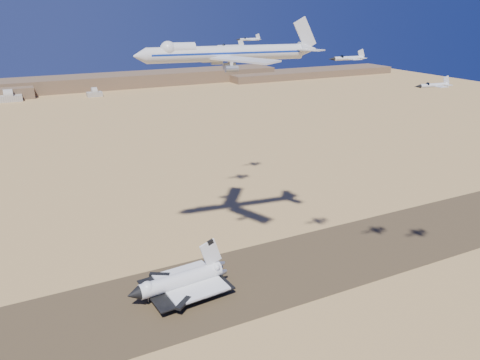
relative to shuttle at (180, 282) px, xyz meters
name	(u,v)px	position (x,y,z in m)	size (l,w,h in m)	color
ground	(212,289)	(12.31, -2.83, -5.51)	(1200.00, 1200.00, 0.00)	tan
runway	(212,289)	(12.31, -2.83, -5.48)	(600.00, 50.00, 0.06)	#4F3F27
ridgeline	(106,84)	(77.63, 524.48, 2.12)	(960.00, 90.00, 18.00)	#7C6345
hangars	(5,99)	(-51.69, 475.61, -0.68)	(200.50, 29.50, 30.00)	#AFA99B
shuttle	(180,282)	(0.00, 0.00, 0.00)	(41.68, 27.70, 20.48)	white
carrier_747	(222,53)	(26.54, 16.13, 84.96)	(74.25, 56.91, 18.43)	silver
crew_a	(199,300)	(4.26, -8.41, -4.63)	(0.60, 0.39, 1.64)	#DB470C
crew_b	(212,292)	(10.71, -6.15, -4.48)	(0.93, 0.54, 1.92)	#DB470C
crew_c	(210,294)	(9.59, -6.66, -4.49)	(1.12, 0.57, 1.92)	#DB470C
chase_jet_a	(348,58)	(55.63, -23.40, 85.38)	(14.40, 7.79, 3.58)	silver
chase_jet_b	(433,85)	(78.41, -40.71, 77.07)	(14.59, 7.93, 3.63)	silver
chase_jet_d	(229,46)	(50.12, 59.01, 84.01)	(16.18, 8.99, 4.05)	silver
chase_jet_e	(249,39)	(70.74, 77.91, 85.75)	(14.56, 7.74, 3.63)	silver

